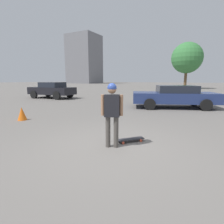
# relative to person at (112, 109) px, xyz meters

# --- Properties ---
(ground_plane) EXTENTS (220.00, 220.00, 0.00)m
(ground_plane) POSITION_rel_person_xyz_m (0.00, 0.00, -0.97)
(ground_plane) COLOR slate
(person) EXTENTS (0.50, 0.33, 1.58)m
(person) POSITION_rel_person_xyz_m (0.00, 0.00, 0.00)
(person) COLOR #4C4742
(person) RESTS_ON ground_plane
(skateboard) EXTENTS (0.66, 0.70, 0.08)m
(skateboard) POSITION_rel_person_xyz_m (0.26, 0.57, -0.90)
(skateboard) COLOR #232328
(skateboard) RESTS_ON ground_plane
(car_parked_near) EXTENTS (5.14, 3.54, 1.32)m
(car_parked_near) POSITION_rel_person_xyz_m (0.28, 7.23, -0.26)
(car_parked_near) COLOR navy
(car_parked_near) RESTS_ON ground_plane
(car_parked_far) EXTENTS (4.33, 2.17, 1.43)m
(car_parked_far) POSITION_rel_person_xyz_m (-10.36, 7.71, -0.20)
(car_parked_far) COLOR black
(car_parked_far) RESTS_ON ground_plane
(building_block_distant) EXTENTS (13.21, 11.73, 21.74)m
(building_block_distant) POSITION_rel_person_xyz_m (-49.65, 64.42, 9.90)
(building_block_distant) COLOR slate
(building_block_distant) RESTS_ON ground_plane
(tree_distant) EXTENTS (5.57, 5.57, 8.39)m
(tree_distant) POSITION_rel_person_xyz_m (-1.81, 32.29, 4.62)
(tree_distant) COLOR brown
(tree_distant) RESTS_ON ground_plane
(traffic_cone) EXTENTS (0.37, 0.37, 0.54)m
(traffic_cone) POSITION_rel_person_xyz_m (-4.69, 0.82, -0.70)
(traffic_cone) COLOR orange
(traffic_cone) RESTS_ON ground_plane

